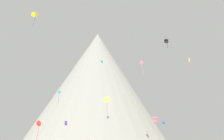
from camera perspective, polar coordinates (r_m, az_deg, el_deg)
rock_massif at (r=126.84m, az=-3.91°, el=-5.38°), size 80.36×80.36×63.67m
kite_lime_mid at (r=72.35m, az=-1.12°, el=-6.86°), size 2.00×1.32×6.29m
kite_white_low at (r=85.76m, az=-4.93°, el=-15.46°), size 0.80×1.03×5.08m
kite_red_low at (r=68.00m, az=-16.32°, el=-11.65°), size 1.61×1.22×5.04m
kite_pink_high at (r=91.62m, az=6.79°, el=1.57°), size 1.23×1.22×4.71m
kite_yellow_high at (r=74.33m, az=-17.16°, el=11.90°), size 1.48×1.52×4.25m
kite_cyan_mid at (r=79.77m, az=-11.89°, el=-5.34°), size 0.81×0.57×4.24m
kite_indigo_low at (r=83.47m, az=-10.39°, el=-11.75°), size 0.90×0.78×1.49m
kite_gold_high at (r=92.76m, az=17.20°, el=1.68°), size 0.72×0.15×4.45m
kite_blue_low at (r=88.86m, az=11.61°, el=-11.66°), size 1.06×1.06×2.56m
kite_black_high at (r=82.68m, az=12.19°, el=6.41°), size 1.28×1.25×3.10m
kite_teal_high at (r=91.10m, az=-2.28°, el=2.02°), size 1.35×1.41×1.35m
kite_rainbow_low at (r=67.95m, az=9.79°, el=-10.99°), size 1.45×1.45×4.06m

